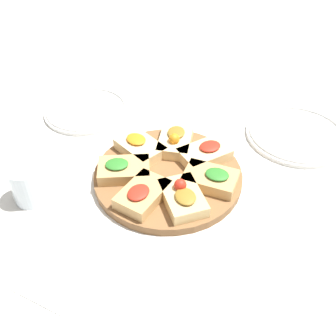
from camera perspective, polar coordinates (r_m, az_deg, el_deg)
name	(u,v)px	position (r m, az deg, el deg)	size (l,w,h in m)	color
ground_plane	(168,179)	(0.88, 0.00, -1.59)	(3.00, 3.00, 0.00)	silver
serving_board	(168,176)	(0.88, 0.00, -1.12)	(0.33, 0.33, 0.02)	brown
focaccia_slice_0	(175,141)	(0.93, 1.05, 3.97)	(0.08, 0.12, 0.05)	#E5C689
focaccia_slice_1	(140,147)	(0.92, -4.10, 3.04)	(0.13, 0.12, 0.04)	#E5C689
focaccia_slice_2	(123,169)	(0.86, -6.49, -0.21)	(0.13, 0.11, 0.04)	tan
focaccia_slice_3	(142,194)	(0.80, -3.72, -3.82)	(0.10, 0.13, 0.04)	tan
focaccia_slice_4	(183,197)	(0.79, 2.16, -4.21)	(0.12, 0.13, 0.05)	#DBB775
focaccia_slice_5	(211,178)	(0.84, 6.22, -1.52)	(0.12, 0.08, 0.04)	tan
focaccia_slice_6	(205,153)	(0.90, 5.38, 2.11)	(0.13, 0.13, 0.04)	#E5C689
plate_left	(87,109)	(1.12, -11.72, 8.32)	(0.23, 0.23, 0.02)	white
plate_right	(297,134)	(1.05, 18.22, 4.70)	(0.26, 0.26, 0.02)	white
water_glass	(28,184)	(0.86, -19.68, -2.21)	(0.07, 0.07, 0.08)	silver
napkin_stack	(52,280)	(0.74, -16.54, -15.31)	(0.11, 0.09, 0.01)	white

